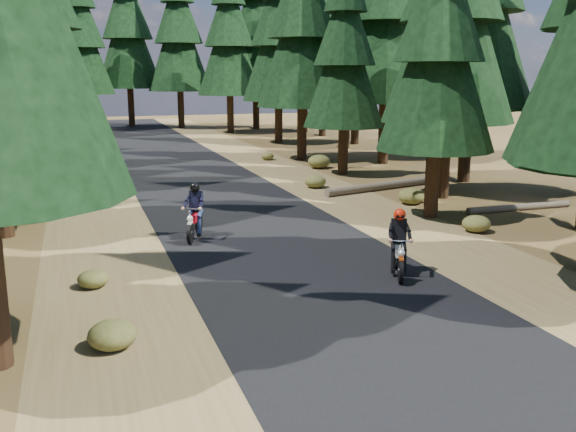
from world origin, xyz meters
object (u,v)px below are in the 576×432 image
object	(u,v)px
log_far	(519,207)
rider_follow	(195,221)
log_near	(386,186)
rider_lead	(399,254)

from	to	relation	value
log_far	rider_follow	bearing A→B (deg)	-178.39
log_near	log_far	distance (m)	5.86
log_far	rider_follow	size ratio (longest dim) A/B	2.21
log_far	rider_follow	world-z (taller)	rider_follow
log_far	rider_lead	bearing A→B (deg)	-145.00
log_far	log_near	bearing A→B (deg)	115.79
log_near	rider_lead	size ratio (longest dim) A/B	3.33
rider_lead	rider_follow	bearing A→B (deg)	-28.32
rider_lead	log_near	bearing A→B (deg)	-92.33
log_far	rider_follow	distance (m)	11.58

